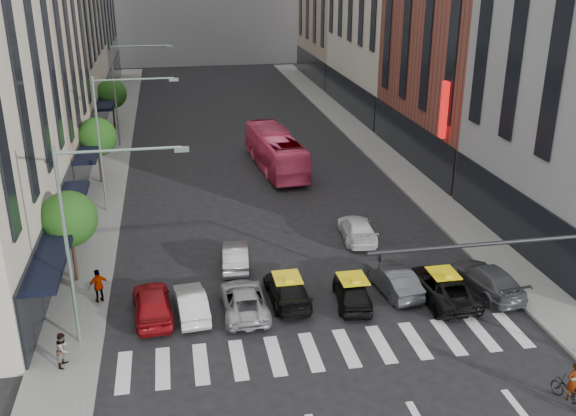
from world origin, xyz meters
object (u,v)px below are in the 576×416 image
car_white_front (191,303)px  pedestrian_far (99,286)px  car_red (152,303)px  taxi_left (287,290)px  taxi_center (352,291)px  bus (275,151)px  pedestrian_near (63,349)px  streetlamp_mid (113,126)px  streetlamp_far (125,81)px  streetlamp_near (88,220)px  motorcycle (570,393)px

car_white_front → pedestrian_far: 4.80m
car_red → taxi_left: 6.60m
taxi_left → taxi_center: size_ratio=1.12×
car_white_front → taxi_center: size_ratio=0.98×
car_white_front → taxi_left: (4.76, 0.41, 0.01)m
bus → pedestrian_near: 28.06m
taxi_center → streetlamp_mid: bearing=-43.7°
pedestrian_near → streetlamp_far: bearing=12.3°
pedestrian_near → streetlamp_near: bearing=-23.0°
streetlamp_far → pedestrian_far: (-0.36, -28.53, -4.88)m
bus → streetlamp_mid: bearing=26.3°
streetlamp_far → car_white_front: 31.11m
streetlamp_mid → car_white_front: streetlamp_mid is taller
bus → pedestrian_far: size_ratio=6.42×
streetlamp_mid → taxi_center: 19.72m
pedestrian_far → motorcycle: bearing=125.3°
streetlamp_near → car_white_front: bearing=21.6°
car_red → taxi_center: bearing=172.2°
streetlamp_far → car_red: bearing=-85.8°
taxi_center → bus: 21.85m
taxi_left → streetlamp_mid: bearing=-59.3°
pedestrian_near → taxi_left: bearing=-55.1°
streetlamp_near → motorcycle: size_ratio=4.71×
streetlamp_near → motorcycle: streetlamp_near is taller
streetlamp_far → car_white_front: bearing=-82.4°
streetlamp_mid → streetlamp_far: (0.00, 16.00, 0.00)m
bus → motorcycle: bearing=97.0°
streetlamp_mid → car_white_front: 15.85m
taxi_center → pedestrian_far: 12.51m
pedestrian_near → pedestrian_far: pedestrian_far is taller
taxi_left → motorcycle: bearing=131.9°
streetlamp_near → motorcycle: bearing=-23.2°
streetlamp_mid → taxi_left: (8.81, -13.99, -5.25)m
streetlamp_mid → taxi_center: bearing=-51.1°
taxi_center → motorcycle: bearing=131.7°
car_white_front → bus: 22.79m
taxi_left → motorcycle: size_ratio=2.37×
car_white_front → taxi_center: 7.90m
streetlamp_mid → car_white_front: (4.05, -14.39, -5.25)m
streetlamp_near → bus: streetlamp_near is taller
streetlamp_mid → car_red: size_ratio=2.04×
pedestrian_near → car_white_front: bearing=-43.5°
streetlamp_mid → bus: 14.38m
car_red → motorcycle: size_ratio=2.31×
streetlamp_far → car_red: streetlamp_far is taller
taxi_left → taxi_center: 3.23m
car_red → pedestrian_near: (-3.58, -3.49, 0.17)m
streetlamp_far → bus: (11.77, -8.97, -4.35)m
pedestrian_near → pedestrian_far: size_ratio=0.89×
taxi_center → streetlamp_far: bearing=-61.5°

